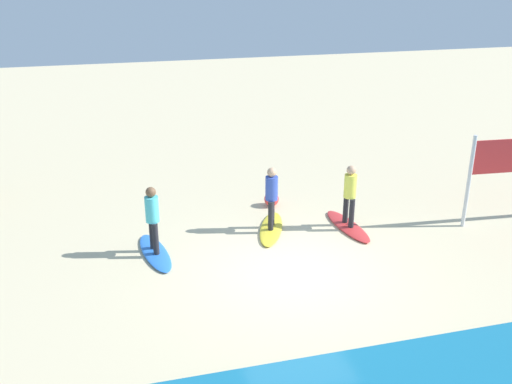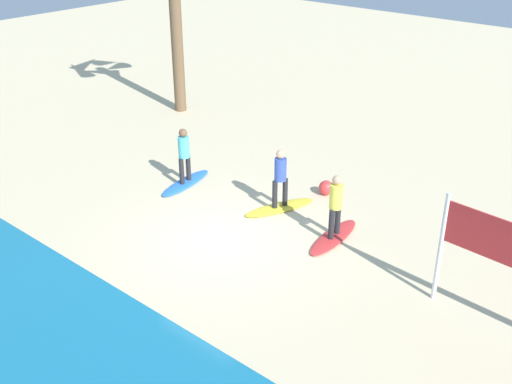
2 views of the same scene
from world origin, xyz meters
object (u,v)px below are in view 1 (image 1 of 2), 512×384
Objects in this scene: surfboard_yellow at (271,229)px; beach_ball at (272,199)px; surfer_red at (350,191)px; surfer_blue at (152,215)px; surfboard_red at (348,226)px; surfboard_blue at (155,253)px; surfer_yellow at (272,193)px.

beach_ball is (-0.45, -1.54, 0.17)m from surfboard_yellow.
surfer_red is 2.26m from surfboard_yellow.
surfer_blue is at bearing 31.05° from beach_ball.
surfboard_red is 1.00× the size of surfboard_blue.
surfer_blue is at bearing -8.99° from surfboard_blue.
surfboard_blue is 0.99m from surfer_blue.
surfer_yellow is at bearing 73.68° from beach_ball.
surfboard_yellow is 1.61m from beach_ball.
surfboard_red is 1.00× the size of surfboard_yellow.
surfboard_red is 5.07m from surfboard_blue.
surfer_blue is (3.07, 0.58, 0.00)m from surfer_yellow.
surfboard_yellow is 1.28× the size of surfer_yellow.
surfer_red reaches higher than surfboard_yellow.
surfboard_yellow is at bearing 73.68° from beach_ball.
surfboard_blue is (5.06, 0.21, 0.00)m from surfboard_red.
surfer_blue is (3.07, 0.58, 0.99)m from surfboard_yellow.
surfer_blue is 3.90× the size of beach_ball.
surfer_yellow and surfer_blue have the same top height.
surfer_yellow is 0.78× the size of surfboard_blue.
surfboard_blue is 4.99× the size of beach_ball.
surfer_red and surfer_blue have the same top height.
surfer_red and surfer_yellow have the same top height.
surfboard_red is 2.46m from beach_ball.
surfer_red is 0.78× the size of surfboard_yellow.
surfboard_red is at bearing 100.85° from surfboard_yellow.
surfer_red is (0.00, 0.00, 0.99)m from surfboard_red.
surfboard_yellow is at bearing -169.34° from surfer_blue.
surfboard_yellow is 0.99m from surfer_yellow.
beach_ball is at bearing 112.06° from surfboard_blue.
surfboard_yellow is at bearing 91.67° from surfboard_blue.
surfboard_yellow is 1.00× the size of surfboard_blue.
surfer_red is 5.07m from surfer_blue.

